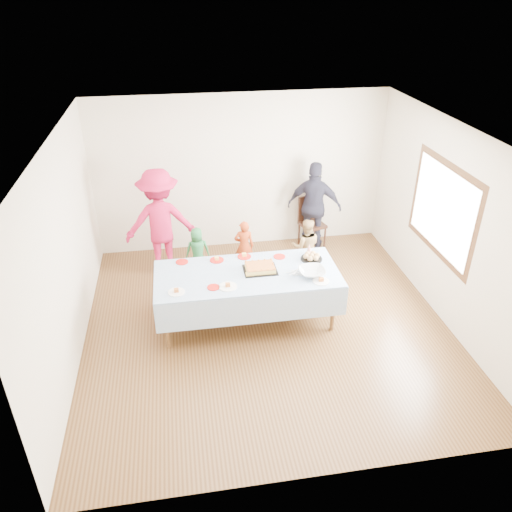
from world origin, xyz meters
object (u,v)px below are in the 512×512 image
(party_table, at_px, (247,276))
(dining_chair, at_px, (310,219))
(birthday_cake, at_px, (260,268))
(adult_left, at_px, (160,222))

(party_table, distance_m, dining_chair, 2.56)
(birthday_cake, xyz_separation_m, adult_left, (-1.34, 1.57, 0.06))
(party_table, bearing_deg, adult_left, 125.78)
(birthday_cake, xyz_separation_m, dining_chair, (1.27, 2.06, -0.31))
(birthday_cake, height_order, adult_left, adult_left)
(dining_chair, height_order, adult_left, adult_left)
(party_table, bearing_deg, birthday_cake, 12.16)
(dining_chair, xyz_separation_m, adult_left, (-2.62, -0.49, 0.37))
(birthday_cake, bearing_deg, adult_left, 130.59)
(birthday_cake, distance_m, adult_left, 2.07)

